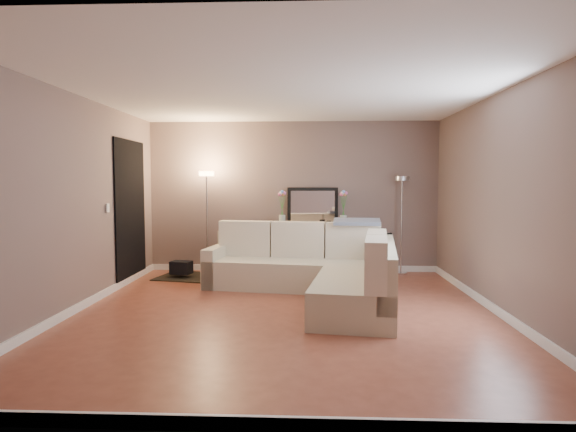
{
  "coord_description": "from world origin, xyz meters",
  "views": [
    {
      "loc": [
        0.28,
        -5.62,
        1.55
      ],
      "look_at": [
        0.0,
        0.8,
        1.1
      ],
      "focal_mm": 30.0,
      "sensor_mm": 36.0,
      "label": 1
    }
  ],
  "objects_px": {
    "floor_lamp_lit": "(207,202)",
    "sectional_sofa": "(319,269)",
    "console_table": "(308,249)",
    "floor_lamp_unlit": "(402,205)"
  },
  "relations": [
    {
      "from": "floor_lamp_lit",
      "to": "sectional_sofa",
      "type": "bearing_deg",
      "value": -37.42
    },
    {
      "from": "console_table",
      "to": "sectional_sofa",
      "type": "bearing_deg",
      "value": -84.04
    },
    {
      "from": "sectional_sofa",
      "to": "floor_lamp_lit",
      "type": "bearing_deg",
      "value": 142.58
    },
    {
      "from": "sectional_sofa",
      "to": "console_table",
      "type": "distance_m",
      "value": 1.56
    },
    {
      "from": "sectional_sofa",
      "to": "floor_lamp_unlit",
      "type": "bearing_deg",
      "value": 47.9
    },
    {
      "from": "floor_lamp_unlit",
      "to": "console_table",
      "type": "bearing_deg",
      "value": -179.57
    },
    {
      "from": "sectional_sofa",
      "to": "console_table",
      "type": "xyz_separation_m",
      "value": [
        -0.16,
        1.55,
        0.07
      ]
    },
    {
      "from": "sectional_sofa",
      "to": "floor_lamp_lit",
      "type": "relative_size",
      "value": 1.71
    },
    {
      "from": "console_table",
      "to": "floor_lamp_unlit",
      "type": "distance_m",
      "value": 1.74
    },
    {
      "from": "floor_lamp_lit",
      "to": "floor_lamp_unlit",
      "type": "relative_size",
      "value": 1.05
    }
  ]
}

